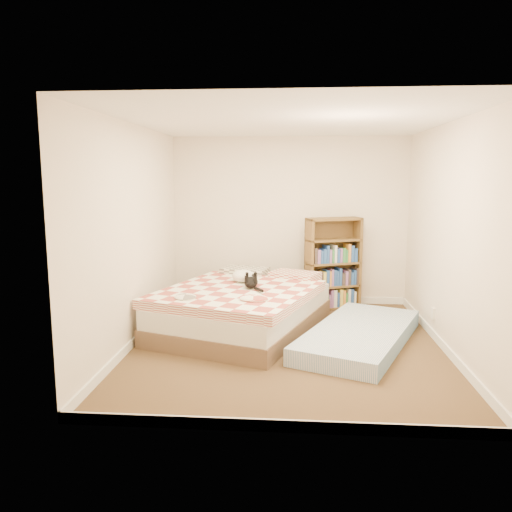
# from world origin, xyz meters

# --- Properties ---
(room) EXTENTS (3.51, 4.01, 2.51)m
(room) POSITION_xyz_m (0.00, 0.00, 1.20)
(room) COLOR #44331D
(room) RESTS_ON ground
(bed) EXTENTS (2.29, 2.71, 0.62)m
(bed) POSITION_xyz_m (-0.56, 0.60, 0.28)
(bed) COLOR brown
(bed) RESTS_ON room
(bookshelf) EXTENTS (0.89, 0.55, 1.33)m
(bookshelf) POSITION_xyz_m (0.64, 1.71, 0.51)
(bookshelf) COLOR brown
(bookshelf) RESTS_ON room
(floor_mattress) EXTENTS (1.72, 2.34, 0.19)m
(floor_mattress) POSITION_xyz_m (0.84, 0.11, 0.10)
(floor_mattress) COLOR #6E93B8
(floor_mattress) RESTS_ON room
(black_cat) EXTENTS (0.21, 0.63, 0.14)m
(black_cat) POSITION_xyz_m (-0.45, 0.56, 0.62)
(black_cat) COLOR black
(black_cat) RESTS_ON bed
(white_dog) EXTENTS (0.34, 0.36, 0.16)m
(white_dog) POSITION_xyz_m (-0.58, 0.83, 0.63)
(white_dog) COLOR white
(white_dog) RESTS_ON bed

